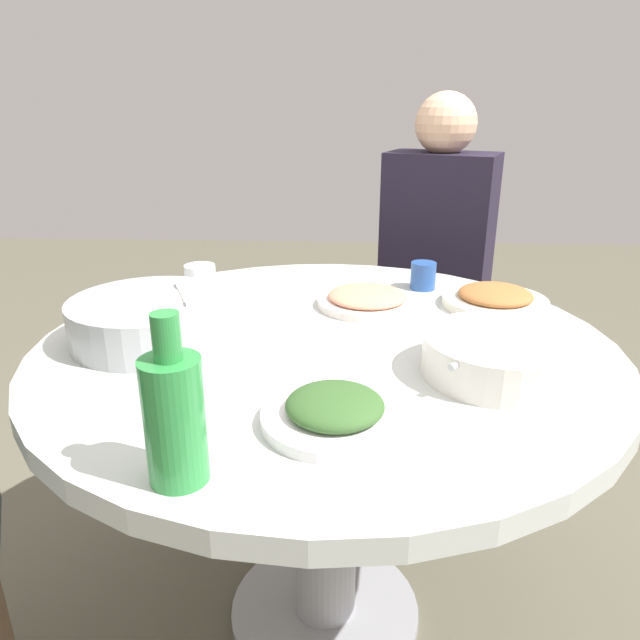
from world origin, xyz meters
name	(u,v)px	position (x,y,z in m)	size (l,w,h in m)	color
ground	(325,614)	(0.00, 0.00, 0.00)	(8.00, 8.00, 0.00)	#575443
round_dining_table	(326,403)	(0.00, 0.00, 0.59)	(1.15, 1.15, 0.73)	#99999E
rice_bowl	(152,318)	(-0.35, -0.01, 0.78)	(0.32, 0.32, 0.09)	#B2B5BA
soup_bowl	(499,357)	(0.31, -0.15, 0.76)	(0.27, 0.27, 0.07)	silver
dish_shrimp	(367,299)	(0.09, 0.21, 0.75)	(0.23, 0.23, 0.04)	white
dish_greens	(335,412)	(0.02, -0.33, 0.75)	(0.22, 0.22, 0.05)	white
dish_stirfry	(495,299)	(0.39, 0.22, 0.75)	(0.24, 0.24, 0.05)	silver
green_bottle	(174,416)	(-0.17, -0.47, 0.82)	(0.08, 0.08, 0.23)	#2D8A3F
tea_cup_near	(200,276)	(-0.33, 0.33, 0.76)	(0.08, 0.08, 0.06)	white
tea_cup_far	(423,276)	(0.23, 0.35, 0.77)	(0.06, 0.06, 0.07)	#29509B
stool_for_diner_left	(427,383)	(0.34, 0.82, 0.22)	(0.36, 0.36, 0.45)	brown
diner_left	(438,235)	(0.34, 0.82, 0.77)	(0.43, 0.44, 0.76)	#2D333D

